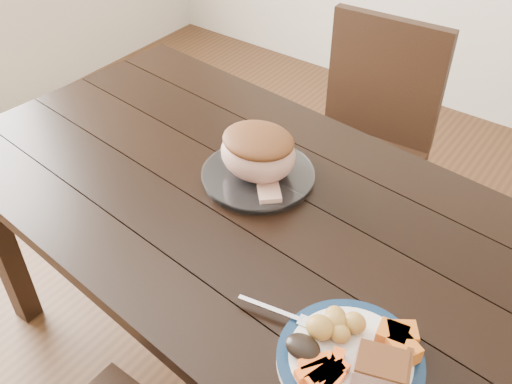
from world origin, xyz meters
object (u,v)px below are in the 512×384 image
Objects in this scene: pork_slice at (381,369)px; fork at (285,314)px; serving_platter at (258,176)px; carving_knife at (258,172)px; chair_far at (366,136)px; dinner_plate at (350,360)px; dining_table at (236,218)px; roast_joint at (258,154)px.

fork is (-0.22, 0.01, -0.02)m from pork_slice.
serving_platter is 1.06× the size of carving_knife.
chair_far reaches higher than dinner_plate.
fork is (0.32, -1.00, 0.25)m from chair_far.
roast_joint is (0.02, 0.08, 0.18)m from dining_table.
pork_slice is 0.34× the size of carving_knife.
dining_table is at bearing -102.09° from roast_joint.
serving_platter is at bearing 121.93° from fork.
pork_slice is at bearing -33.62° from serving_platter.
fork is (0.33, -0.26, 0.11)m from dining_table.
carving_knife is (-0.48, 0.37, -0.00)m from dinner_plate.
serving_platter is 3.08× the size of pork_slice.
roast_joint is at bearing -0.66° from carving_knife.
dinner_plate is 0.96× the size of serving_platter.
chair_far is 4.60× the size of roast_joint.
carving_knife is (0.00, 0.09, 0.10)m from dining_table.
fork is at bearing 103.33° from chair_far.
roast_joint reaches higher than serving_platter.
dining_table is 9.43× the size of fork.
carving_knife is at bearing 87.23° from dining_table.
fork is (-0.15, 0.01, 0.01)m from dinner_plate.
serving_platter is at bearing 0.00° from roast_joint.
chair_far reaches higher than pork_slice.
dinner_plate is at bearing 17.69° from carving_knife.
roast_joint is at bearing 121.93° from fork.
pork_slice reaches higher than dinner_plate.
dining_table is 17.80× the size of pork_slice.
dining_table is 6.03× the size of dinner_plate.
pork_slice is 0.53× the size of fork.
pork_slice is (0.06, -0.01, 0.03)m from dinner_plate.
chair_far reaches higher than dining_table.
fork is 0.65× the size of carving_knife.
chair_far is 3.40× the size of carving_knife.
dinner_plate is (0.47, -1.01, 0.23)m from chair_far.
dinner_plate is at bearing -29.28° from dining_table.
dining_table is 0.75m from chair_far.
dinner_plate is 0.59m from roast_joint.
chair_far is 0.70m from serving_platter.
dinner_plate is at bearing -36.56° from serving_platter.
serving_platter is at bearing 85.87° from chair_far.
pork_slice is at bearing -4.76° from dinner_plate.
pork_slice is at bearing -14.31° from fork.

